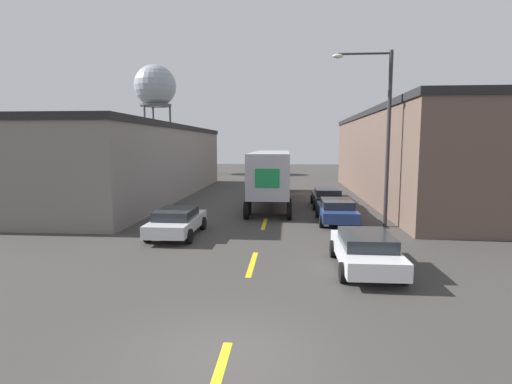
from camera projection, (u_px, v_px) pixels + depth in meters
ground_plane at (224, 357)px, 8.17m from camera, size 160.00×160.00×0.00m
road_centerline at (252, 264)px, 14.54m from camera, size 0.20×17.79×0.01m
warehouse_left at (109, 161)px, 33.42m from camera, size 13.53×28.46×5.88m
warehouse_right at (440, 156)px, 31.59m from camera, size 12.52×28.92×6.87m
semi_truck at (272, 171)px, 30.04m from camera, size 2.92×16.33×3.79m
parked_car_right_near at (365, 250)px, 13.82m from camera, size 2.09×4.67×1.30m
parked_car_right_mid at (337, 210)px, 22.12m from camera, size 2.09×4.67×1.30m
parked_car_left_far at (177, 221)px, 18.92m from camera, size 2.09×4.67×1.30m
parked_car_right_far at (327, 197)px, 27.58m from camera, size 2.09×4.67×1.30m
water_tower at (155, 87)px, 57.96m from camera, size 6.05×6.05×15.78m
street_lamp at (382, 127)px, 20.54m from camera, size 3.04×0.32×9.05m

